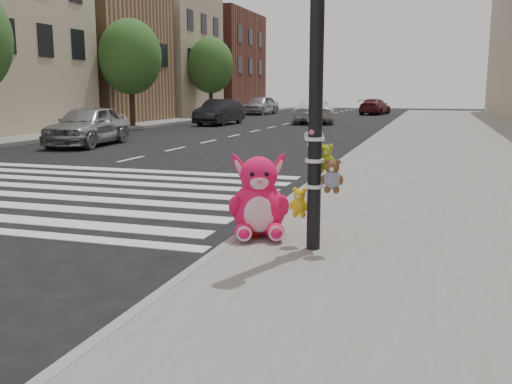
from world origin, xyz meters
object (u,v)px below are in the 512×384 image
at_px(pink_bunny, 259,202).
at_px(red_teddy, 255,231).
at_px(car_dark_far, 220,112).
at_px(car_silver_far, 88,125).
at_px(car_white_near, 314,111).
at_px(signal_pole, 317,105).

relative_size(pink_bunny, red_teddy, 5.33).
bearing_deg(car_dark_far, pink_bunny, -66.54).
height_order(car_silver_far, car_white_near, car_silver_far).
bearing_deg(signal_pole, red_teddy, 164.98).
bearing_deg(car_silver_far, car_dark_far, 83.20).
distance_m(pink_bunny, car_white_near, 27.91).
bearing_deg(signal_pole, pink_bunny, 156.00).
height_order(red_teddy, car_silver_far, car_silver_far).
relative_size(signal_pole, pink_bunny, 3.67).
distance_m(signal_pole, car_dark_far, 26.76).
bearing_deg(car_white_near, car_silver_far, 63.67).
relative_size(red_teddy, car_silver_far, 0.05).
bearing_deg(red_teddy, pink_bunny, 66.19).
height_order(signal_pole, pink_bunny, signal_pole).
bearing_deg(car_silver_far, signal_pole, -53.60).
distance_m(pink_bunny, car_silver_far, 14.80).
relative_size(signal_pole, car_silver_far, 0.93).
xyz_separation_m(pink_bunny, car_silver_far, (-9.85, 11.05, 0.14)).
relative_size(signal_pole, car_dark_far, 0.91).
bearing_deg(signal_pole, car_silver_far, 133.03).
height_order(pink_bunny, car_white_near, car_white_near).
xyz_separation_m(signal_pole, red_teddy, (-0.81, 0.22, -1.58)).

